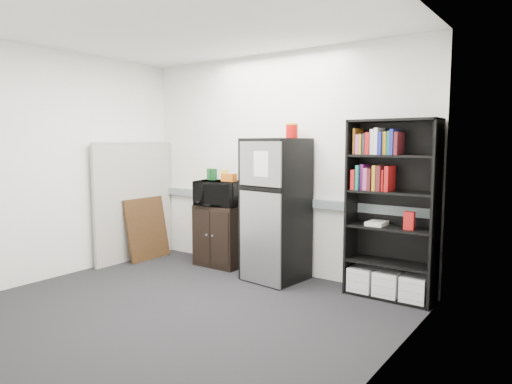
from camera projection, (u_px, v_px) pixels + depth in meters
floor at (177, 311)px, 4.40m from camera, size 4.00×4.00×0.00m
wall_back at (277, 164)px, 5.67m from camera, size 4.00×0.02×2.70m
wall_right at (383, 182)px, 3.09m from camera, size 0.02×3.50×2.70m
wall_left at (55, 165)px, 5.41m from camera, size 0.02×3.50×2.70m
ceiling at (172, 22)px, 4.10m from camera, size 4.00×3.50×0.02m
electrical_raceway at (275, 200)px, 5.69m from camera, size 3.92×0.05×0.10m
wall_note at (254, 148)px, 5.84m from camera, size 0.14×0.00×0.10m
bookshelf at (391, 211)px, 4.68m from camera, size 0.90×0.34×1.85m
cubicle_partition at (134, 201)px, 6.28m from camera, size 0.06×1.30×1.62m
cabinet at (220, 236)px, 5.98m from camera, size 0.64×0.43×0.80m
microwave at (219, 193)px, 5.91m from camera, size 0.66×0.51×0.32m
snack_box_a at (210, 174)px, 6.02m from camera, size 0.08×0.07×0.15m
snack_box_b at (214, 174)px, 5.98m from camera, size 0.08×0.07×0.15m
snack_box_c at (224, 175)px, 5.88m from camera, size 0.08×0.07×0.14m
snack_bag at (229, 178)px, 5.77m from camera, size 0.18×0.10×0.10m
refrigerator at (275, 210)px, 5.34m from camera, size 0.69×0.72×1.66m
coffee_can at (292, 130)px, 5.26m from camera, size 0.14×0.14×0.19m
framed_poster at (147, 228)px, 6.33m from camera, size 0.20×0.67×0.85m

